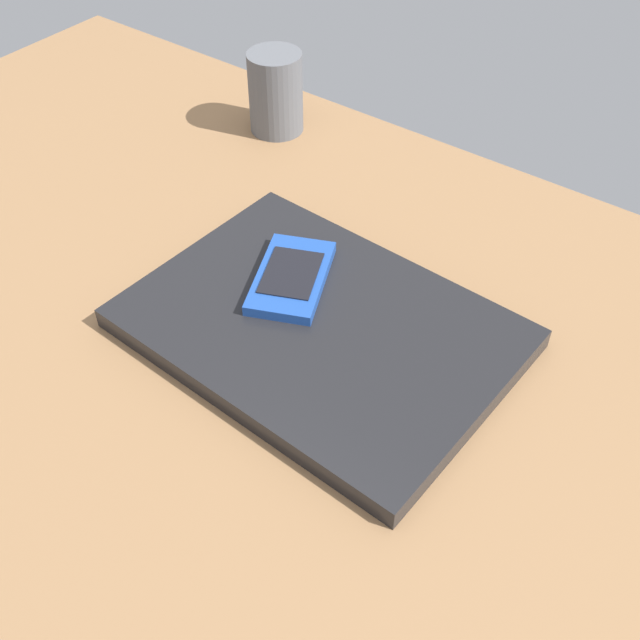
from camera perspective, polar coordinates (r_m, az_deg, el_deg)
The scene contains 4 objects.
desk_surface at distance 69.86cm, azimuth -7.80°, elevation -2.09°, with size 120.00×80.00×3.00cm, color olive.
laptop_closed at distance 67.49cm, azimuth 0.00°, elevation -0.62°, with size 32.25×23.13×1.95cm, color black.
cell_phone_on_laptop at distance 70.17cm, azimuth -2.13°, elevation 3.17°, with size 9.82×12.10×1.16cm.
pen_cup at distance 93.87cm, azimuth -3.29°, elevation 16.39°, with size 6.33×6.33×9.49cm, color #595B60.
Camera 1 is at (-36.11, 32.50, 51.70)cm, focal length 43.43 mm.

